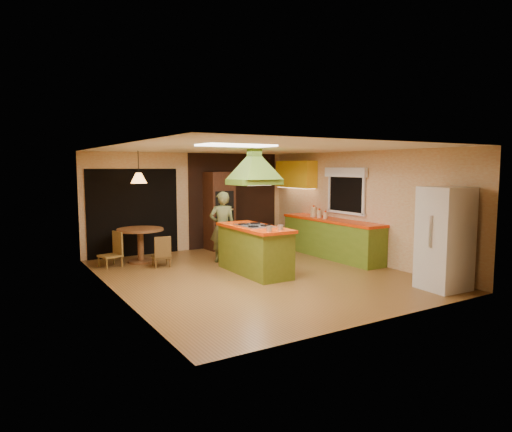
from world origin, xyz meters
TOP-DOWN VIEW (x-y plane):
  - ground at (0.00, 0.00)m, footprint 6.50×6.50m
  - room_walls at (0.00, 0.00)m, footprint 5.50×6.50m
  - ceiling_plane at (0.00, 0.00)m, footprint 6.50×6.50m
  - brick_panel at (1.25, 3.23)m, footprint 2.64×0.03m
  - nook_opening at (-1.50, 3.23)m, footprint 2.20×0.03m
  - right_counter at (2.45, 0.60)m, footprint 0.62×3.05m
  - upper_cabinets at (2.57, 2.20)m, footprint 0.34×1.40m
  - window_right at (2.70, 0.40)m, footprint 0.12×1.35m
  - fluor_panel at (-1.10, -1.20)m, footprint 1.20×0.60m
  - kitchen_island at (0.04, 0.15)m, footprint 0.79×1.94m
  - range_hood at (0.04, 0.15)m, footprint 0.97×0.71m
  - man at (-0.01, 1.46)m, footprint 0.68×0.56m
  - refrigerator at (2.26, -2.62)m, footprint 0.78×0.74m
  - wall_oven at (0.67, 2.95)m, footprint 0.69×0.62m
  - dining_table at (-1.61, 2.36)m, footprint 1.03×1.03m
  - chair_left at (-2.31, 2.26)m, footprint 0.50×0.50m
  - chair_near at (-1.36, 1.71)m, footprint 0.41×0.41m
  - pendant_lamp at (-1.61, 2.36)m, footprint 0.46×0.46m
  - canister_large at (2.40, 1.21)m, footprint 0.18×0.18m
  - canister_medium at (2.40, 0.99)m, footprint 0.15×0.15m
  - canister_small at (2.40, 0.76)m, footprint 0.13×0.13m

SIDE VIEW (x-z plane):
  - ground at x=0.00m, z-range 0.00..0.00m
  - chair_near at x=-1.36m, z-range 0.00..0.67m
  - chair_left at x=-2.31m, z-range 0.00..0.75m
  - right_counter at x=2.45m, z-range 0.00..0.92m
  - kitchen_island at x=0.04m, z-range 0.00..0.98m
  - dining_table at x=-1.61m, z-range 0.16..0.93m
  - man at x=-0.01m, z-range 0.00..1.60m
  - refrigerator at x=2.26m, z-range 0.00..1.81m
  - canister_small at x=2.40m, z-range 0.92..1.06m
  - canister_medium at x=2.40m, z-range 0.92..1.10m
  - wall_oven at x=0.67m, z-range 0.00..2.02m
  - canister_large at x=2.40m, z-range 0.92..1.16m
  - nook_opening at x=-1.50m, z-range 0.00..2.10m
  - room_walls at x=0.00m, z-range -2.00..4.50m
  - brick_panel at x=1.25m, z-range 0.00..2.50m
  - window_right at x=2.70m, z-range 1.24..2.30m
  - pendant_lamp at x=-1.61m, z-range 1.78..2.02m
  - upper_cabinets at x=2.57m, z-range 1.60..2.30m
  - range_hood at x=0.04m, z-range 1.86..2.65m
  - fluor_panel at x=-1.10m, z-range 2.47..2.50m
  - ceiling_plane at x=0.00m, z-range 2.50..2.50m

